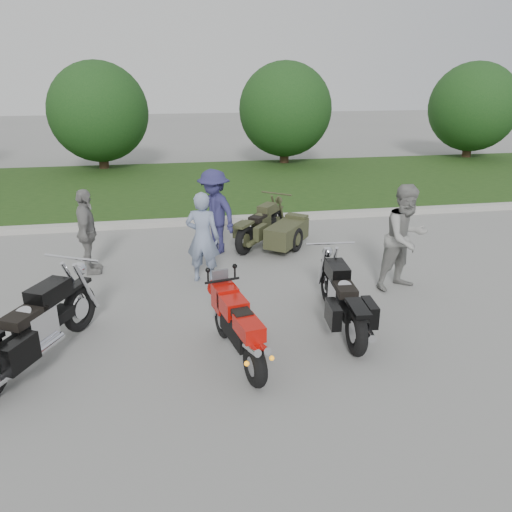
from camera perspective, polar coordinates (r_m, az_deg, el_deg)
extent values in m
plane|color=gray|center=(7.15, -3.85, -10.28)|extent=(80.00, 80.00, 0.00)
cube|color=#B0ADA5|center=(12.65, -6.87, 3.94)|extent=(60.00, 0.30, 0.15)
cube|color=#35541D|center=(16.67, -7.76, 7.93)|extent=(60.00, 8.00, 0.14)
cylinder|color=#3F2B1C|center=(20.00, -17.06, 10.87)|extent=(0.36, 0.36, 1.20)
sphere|color=#153A15|center=(19.82, -17.56, 15.43)|extent=(3.60, 3.60, 3.60)
cylinder|color=#3F2B1C|center=(20.38, 3.25, 11.89)|extent=(0.36, 0.36, 1.20)
sphere|color=#153A15|center=(20.20, 3.35, 16.38)|extent=(3.60, 3.60, 3.60)
cylinder|color=#3F2B1C|center=(23.51, 23.02, 11.49)|extent=(0.36, 0.36, 1.20)
sphere|color=#153A15|center=(23.36, 23.58, 15.35)|extent=(3.60, 3.60, 3.60)
torus|color=black|center=(6.22, -0.10, -12.44)|extent=(0.28, 0.57, 0.55)
torus|color=black|center=(7.27, -3.87, -7.32)|extent=(0.21, 0.54, 0.53)
cube|color=black|center=(6.59, -2.04, -8.23)|extent=(0.41, 0.83, 0.31)
cube|color=#B60E07|center=(6.65, -2.67, -5.62)|extent=(0.40, 0.54, 0.23)
cube|color=#B60E07|center=(6.16, -0.80, -8.23)|extent=(0.36, 0.53, 0.20)
cube|color=black|center=(6.36, -1.72, -6.52)|extent=(0.29, 0.35, 0.09)
cube|color=#B60E07|center=(6.95, -3.56, -4.77)|extent=(0.37, 0.41, 0.36)
cylinder|color=silver|center=(6.01, -0.49, -10.59)|extent=(0.18, 0.42, 0.19)
cylinder|color=silver|center=(6.05, 0.63, -10.36)|extent=(0.18, 0.42, 0.19)
torus|color=black|center=(7.85, -19.52, -5.65)|extent=(0.44, 0.69, 0.70)
cube|color=black|center=(7.18, -23.81, -7.81)|extent=(0.81, 1.29, 0.15)
cube|color=silver|center=(7.14, -23.92, -7.18)|extent=(0.52, 0.59, 0.39)
cube|color=black|center=(7.24, -22.62, -3.91)|extent=(0.55, 0.68, 0.24)
cube|color=black|center=(6.95, -25.01, -6.30)|extent=(0.52, 0.63, 0.13)
cylinder|color=silver|center=(6.88, -24.39, -10.63)|extent=(0.64, 1.13, 0.11)
torus|color=black|center=(6.94, 11.39, -8.49)|extent=(0.22, 0.69, 0.68)
torus|color=black|center=(8.36, 8.20, -3.22)|extent=(0.17, 0.64, 0.64)
cube|color=black|center=(7.60, 9.68, -5.01)|extent=(0.31, 1.21, 0.14)
cube|color=silver|center=(7.57, 9.71, -4.46)|extent=(0.33, 0.47, 0.35)
cube|color=black|center=(7.72, 9.27, -1.66)|extent=(0.32, 0.57, 0.22)
cube|color=black|center=(7.37, 10.10, -3.69)|extent=(0.31, 0.52, 0.12)
cube|color=black|center=(6.78, 11.60, -5.84)|extent=(0.26, 0.56, 0.06)
cylinder|color=silver|center=(7.42, 11.65, -7.04)|extent=(0.18, 1.10, 0.10)
torus|color=black|center=(10.40, -1.34, 1.82)|extent=(0.52, 0.61, 0.64)
torus|color=black|center=(11.73, 2.35, 3.90)|extent=(0.46, 0.55, 0.60)
cube|color=black|center=(11.03, 0.61, 3.34)|extent=(0.85, 1.02, 0.13)
cube|color=#393C23|center=(11.01, 0.61, 3.72)|extent=(0.48, 0.51, 0.33)
cube|color=#393C23|center=(11.18, 1.28, 5.38)|extent=(0.53, 0.57, 0.21)
cube|color=black|center=(10.84, 0.28, 4.39)|extent=(0.50, 0.53, 0.11)
cube|color=#393C23|center=(10.30, -1.36, 3.61)|extent=(0.48, 0.54, 0.06)
cylinder|color=#393C23|center=(10.72, 0.61, 2.08)|extent=(0.71, 0.88, 0.09)
cube|color=#393C23|center=(10.69, 3.53, 2.62)|extent=(1.16, 1.29, 0.42)
torus|color=black|center=(10.63, 4.68, 1.86)|extent=(0.41, 0.49, 0.53)
imported|color=#7F8FAD|center=(8.98, -6.11, 2.11)|extent=(0.71, 0.57, 1.67)
imported|color=gray|center=(8.98, 16.69, 2.01)|extent=(1.08, 0.95, 1.87)
imported|color=navy|center=(10.40, -4.80, 5.03)|extent=(1.21, 1.32, 1.78)
imported|color=gray|center=(9.83, -18.74, 2.60)|extent=(0.46, 0.98, 1.63)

